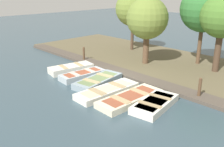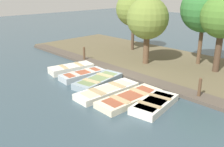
{
  "view_description": "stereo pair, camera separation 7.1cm",
  "coord_description": "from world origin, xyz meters",
  "px_view_note": "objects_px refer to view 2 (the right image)",
  "views": [
    {
      "loc": [
        9.81,
        9.86,
        5.21
      ],
      "look_at": [
        0.62,
        0.32,
        0.65
      ],
      "focal_mm": 40.0,
      "sensor_mm": 36.0,
      "label": 1
    },
    {
      "loc": [
        9.76,
        9.91,
        5.21
      ],
      "look_at": [
        0.62,
        0.32,
        0.65
      ],
      "focal_mm": 40.0,
      "sensor_mm": 36.0,
      "label": 2
    }
  ],
  "objects_px": {
    "mooring_post_far": "(200,89)",
    "park_tree_right": "(223,17)",
    "rowboat_1": "(83,75)",
    "park_tree_far_left": "(133,9)",
    "rowboat_5": "(155,104)",
    "rowboat_0": "(71,68)",
    "rowboat_3": "(107,91)",
    "mooring_post_near": "(84,54)",
    "park_tree_left": "(148,19)",
    "rowboat_4": "(130,98)",
    "park_tree_center": "(204,9)",
    "rowboat_2": "(98,81)"
  },
  "relations": [
    {
      "from": "rowboat_4",
      "to": "park_tree_right",
      "type": "bearing_deg",
      "value": 173.67
    },
    {
      "from": "rowboat_3",
      "to": "park_tree_left",
      "type": "xyz_separation_m",
      "value": [
        -5.45,
        -1.9,
        3.07
      ]
    },
    {
      "from": "mooring_post_far",
      "to": "park_tree_right",
      "type": "relative_size",
      "value": 0.23
    },
    {
      "from": "park_tree_right",
      "to": "rowboat_5",
      "type": "bearing_deg",
      "value": 2.28
    },
    {
      "from": "rowboat_5",
      "to": "rowboat_1",
      "type": "bearing_deg",
      "value": -100.05
    },
    {
      "from": "rowboat_1",
      "to": "park_tree_left",
      "type": "height_order",
      "value": "park_tree_left"
    },
    {
      "from": "rowboat_1",
      "to": "park_tree_right",
      "type": "xyz_separation_m",
      "value": [
        -6.7,
        5.2,
        3.37
      ]
    },
    {
      "from": "park_tree_left",
      "to": "rowboat_4",
      "type": "bearing_deg",
      "value": 32.15
    },
    {
      "from": "rowboat_1",
      "to": "rowboat_4",
      "type": "xyz_separation_m",
      "value": [
        0.38,
        4.25,
        -0.03
      ]
    },
    {
      "from": "rowboat_4",
      "to": "rowboat_3",
      "type": "bearing_deg",
      "value": -81.69
    },
    {
      "from": "rowboat_0",
      "to": "park_tree_far_left",
      "type": "distance_m",
      "value": 7.92
    },
    {
      "from": "rowboat_4",
      "to": "park_tree_left",
      "type": "height_order",
      "value": "park_tree_left"
    },
    {
      "from": "rowboat_5",
      "to": "park_tree_left",
      "type": "height_order",
      "value": "park_tree_left"
    },
    {
      "from": "rowboat_1",
      "to": "park_tree_center",
      "type": "bearing_deg",
      "value": 158.82
    },
    {
      "from": "rowboat_2",
      "to": "park_tree_left",
      "type": "relative_size",
      "value": 0.7
    },
    {
      "from": "rowboat_2",
      "to": "mooring_post_near",
      "type": "distance_m",
      "value": 4.72
    },
    {
      "from": "mooring_post_near",
      "to": "park_tree_left",
      "type": "distance_m",
      "value": 5.25
    },
    {
      "from": "rowboat_2",
      "to": "rowboat_5",
      "type": "relative_size",
      "value": 1.15
    },
    {
      "from": "rowboat_5",
      "to": "mooring_post_far",
      "type": "xyz_separation_m",
      "value": [
        -2.27,
        0.97,
        0.4
      ]
    },
    {
      "from": "mooring_post_near",
      "to": "park_tree_center",
      "type": "xyz_separation_m",
      "value": [
        -5.28,
        6.28,
        3.31
      ]
    },
    {
      "from": "park_tree_center",
      "to": "rowboat_0",
      "type": "bearing_deg",
      "value": -34.47
    },
    {
      "from": "rowboat_1",
      "to": "park_tree_far_left",
      "type": "bearing_deg",
      "value": -157.01
    },
    {
      "from": "rowboat_2",
      "to": "park_tree_right",
      "type": "distance_m",
      "value": 8.37
    },
    {
      "from": "park_tree_center",
      "to": "mooring_post_near",
      "type": "bearing_deg",
      "value": -49.93
    },
    {
      "from": "rowboat_3",
      "to": "park_tree_center",
      "type": "distance_m",
      "value": 8.91
    },
    {
      "from": "park_tree_far_left",
      "to": "park_tree_right",
      "type": "xyz_separation_m",
      "value": [
        0.6,
        7.69,
        -0.01
      ]
    },
    {
      "from": "rowboat_3",
      "to": "mooring_post_near",
      "type": "relative_size",
      "value": 3.18
    },
    {
      "from": "rowboat_1",
      "to": "park_tree_left",
      "type": "relative_size",
      "value": 0.61
    },
    {
      "from": "mooring_post_far",
      "to": "rowboat_5",
      "type": "bearing_deg",
      "value": -23.1
    },
    {
      "from": "rowboat_4",
      "to": "rowboat_5",
      "type": "distance_m",
      "value": 1.27
    },
    {
      "from": "park_tree_left",
      "to": "park_tree_right",
      "type": "distance_m",
      "value": 4.64
    },
    {
      "from": "mooring_post_near",
      "to": "park_tree_right",
      "type": "height_order",
      "value": "park_tree_right"
    },
    {
      "from": "rowboat_5",
      "to": "rowboat_2",
      "type": "bearing_deg",
      "value": -100.56
    },
    {
      "from": "rowboat_1",
      "to": "rowboat_2",
      "type": "distance_m",
      "value": 1.43
    },
    {
      "from": "mooring_post_far",
      "to": "park_tree_right",
      "type": "distance_m",
      "value": 5.51
    },
    {
      "from": "rowboat_1",
      "to": "park_tree_right",
      "type": "distance_m",
      "value": 9.12
    },
    {
      "from": "rowboat_1",
      "to": "rowboat_2",
      "type": "bearing_deg",
      "value": 95.22
    },
    {
      "from": "rowboat_5",
      "to": "mooring_post_near",
      "type": "distance_m",
      "value": 8.5
    },
    {
      "from": "mooring_post_far",
      "to": "rowboat_1",
      "type": "bearing_deg",
      "value": -70.84
    },
    {
      "from": "park_tree_right",
      "to": "rowboat_0",
      "type": "bearing_deg",
      "value": -45.72
    },
    {
      "from": "rowboat_0",
      "to": "park_tree_right",
      "type": "relative_size",
      "value": 0.6
    },
    {
      "from": "park_tree_center",
      "to": "mooring_post_far",
      "type": "bearing_deg",
      "value": 28.58
    },
    {
      "from": "rowboat_2",
      "to": "mooring_post_near",
      "type": "xyz_separation_m",
      "value": [
        -2.21,
        -4.15,
        0.38
      ]
    },
    {
      "from": "mooring_post_near",
      "to": "mooring_post_far",
      "type": "xyz_separation_m",
      "value": [
        0.0,
        9.15,
        0.0
      ]
    },
    {
      "from": "park_tree_left",
      "to": "rowboat_5",
      "type": "bearing_deg",
      "value": 42.6
    },
    {
      "from": "mooring_post_far",
      "to": "park_tree_center",
      "type": "xyz_separation_m",
      "value": [
        -5.28,
        -2.88,
        3.31
      ]
    },
    {
      "from": "mooring_post_far",
      "to": "park_tree_center",
      "type": "relative_size",
      "value": 0.21
    },
    {
      "from": "mooring_post_near",
      "to": "park_tree_left",
      "type": "bearing_deg",
      "value": 126.12
    },
    {
      "from": "rowboat_1",
      "to": "rowboat_0",
      "type": "bearing_deg",
      "value": -93.45
    },
    {
      "from": "rowboat_3",
      "to": "park_tree_center",
      "type": "xyz_separation_m",
      "value": [
        -8.07,
        0.72,
        3.72
      ]
    }
  ]
}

